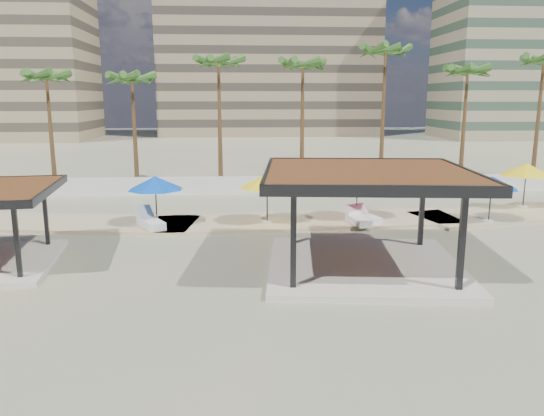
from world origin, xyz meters
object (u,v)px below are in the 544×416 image
at_px(lounger_a, 151,222).
at_px(lounger_c, 367,217).
at_px(pavilion_central, 366,210).
at_px(umbrella_c, 357,180).
at_px(lounger_b, 358,220).

distance_m(lounger_a, lounger_c, 11.18).
height_order(pavilion_central, lounger_c, pavilion_central).
xyz_separation_m(pavilion_central, lounger_c, (1.90, 7.27, -1.96)).
xyz_separation_m(umbrella_c, lounger_b, (-0.13, -1.01, -1.92)).
distance_m(umbrella_c, lounger_c, 2.04).
relative_size(umbrella_c, lounger_c, 1.63).
relative_size(umbrella_c, lounger_b, 1.57).
distance_m(umbrella_c, lounger_a, 10.89).
height_order(pavilion_central, lounger_a, pavilion_central).
bearing_deg(umbrella_c, lounger_a, -174.59).
relative_size(pavilion_central, lounger_c, 3.98).
distance_m(lounger_a, lounger_b, 10.54).
bearing_deg(umbrella_c, lounger_b, -97.54).
relative_size(pavilion_central, lounger_a, 3.39).
distance_m(pavilion_central, lounger_c, 7.76).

